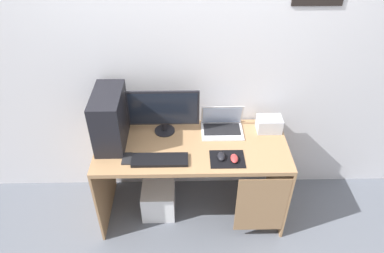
{
  "coord_description": "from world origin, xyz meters",
  "views": [
    {
      "loc": [
        -0.04,
        -2.15,
        2.59
      ],
      "look_at": [
        0.0,
        0.0,
        0.95
      ],
      "focal_mm": 33.42,
      "sensor_mm": 36.0,
      "label": 1
    }
  ],
  "objects_px": {
    "laptop": "(222,125)",
    "mouse_left": "(221,156)",
    "projector": "(269,124)",
    "keyboard": "(160,160)",
    "mouse_right": "(234,158)",
    "monitor": "(163,111)",
    "cell_phone": "(127,159)",
    "pc_tower": "(110,118)",
    "subwoofer": "(159,200)"
  },
  "relations": [
    {
      "from": "cell_phone",
      "to": "keyboard",
      "type": "bearing_deg",
      "value": -6.1
    },
    {
      "from": "laptop",
      "to": "mouse_right",
      "type": "relative_size",
      "value": 3.54
    },
    {
      "from": "pc_tower",
      "to": "laptop",
      "type": "relative_size",
      "value": 1.29
    },
    {
      "from": "monitor",
      "to": "projector",
      "type": "relative_size",
      "value": 2.84
    },
    {
      "from": "laptop",
      "to": "keyboard",
      "type": "relative_size",
      "value": 0.81
    },
    {
      "from": "keyboard",
      "to": "mouse_right",
      "type": "relative_size",
      "value": 4.38
    },
    {
      "from": "monitor",
      "to": "subwoofer",
      "type": "height_order",
      "value": "monitor"
    },
    {
      "from": "subwoofer",
      "to": "cell_phone",
      "type": "bearing_deg",
      "value": -144.23
    },
    {
      "from": "monitor",
      "to": "mouse_left",
      "type": "xyz_separation_m",
      "value": [
        0.44,
        -0.33,
        -0.19
      ]
    },
    {
      "from": "projector",
      "to": "cell_phone",
      "type": "relative_size",
      "value": 1.54
    },
    {
      "from": "laptop",
      "to": "projector",
      "type": "xyz_separation_m",
      "value": [
        0.39,
        -0.01,
        0.02
      ]
    },
    {
      "from": "keyboard",
      "to": "mouse_left",
      "type": "height_order",
      "value": "mouse_left"
    },
    {
      "from": "mouse_left",
      "to": "mouse_right",
      "type": "bearing_deg",
      "value": -14.74
    },
    {
      "from": "projector",
      "to": "mouse_left",
      "type": "distance_m",
      "value": 0.54
    },
    {
      "from": "monitor",
      "to": "mouse_right",
      "type": "xyz_separation_m",
      "value": [
        0.53,
        -0.36,
        -0.19
      ]
    },
    {
      "from": "monitor",
      "to": "projector",
      "type": "distance_m",
      "value": 0.87
    },
    {
      "from": "laptop",
      "to": "mouse_left",
      "type": "height_order",
      "value": "laptop"
    },
    {
      "from": "monitor",
      "to": "laptop",
      "type": "bearing_deg",
      "value": 2.12
    },
    {
      "from": "pc_tower",
      "to": "monitor",
      "type": "height_order",
      "value": "pc_tower"
    },
    {
      "from": "laptop",
      "to": "keyboard",
      "type": "bearing_deg",
      "value": -143.1
    },
    {
      "from": "keyboard",
      "to": "mouse_left",
      "type": "bearing_deg",
      "value": 2.5
    },
    {
      "from": "projector",
      "to": "cell_phone",
      "type": "bearing_deg",
      "value": -163.46
    },
    {
      "from": "pc_tower",
      "to": "subwoofer",
      "type": "bearing_deg",
      "value": -14.3
    },
    {
      "from": "laptop",
      "to": "keyboard",
      "type": "xyz_separation_m",
      "value": [
        -0.49,
        -0.37,
        -0.03
      ]
    },
    {
      "from": "keyboard",
      "to": "cell_phone",
      "type": "distance_m",
      "value": 0.25
    },
    {
      "from": "cell_phone",
      "to": "subwoofer",
      "type": "distance_m",
      "value": 0.67
    },
    {
      "from": "mouse_right",
      "to": "monitor",
      "type": "bearing_deg",
      "value": 146.14
    },
    {
      "from": "monitor",
      "to": "projector",
      "type": "height_order",
      "value": "monitor"
    },
    {
      "from": "mouse_left",
      "to": "mouse_right",
      "type": "height_order",
      "value": "same"
    },
    {
      "from": "monitor",
      "to": "laptop",
      "type": "relative_size",
      "value": 1.67
    },
    {
      "from": "pc_tower",
      "to": "monitor",
      "type": "distance_m",
      "value": 0.42
    },
    {
      "from": "laptop",
      "to": "mouse_left",
      "type": "distance_m",
      "value": 0.35
    },
    {
      "from": "pc_tower",
      "to": "mouse_left",
      "type": "relative_size",
      "value": 4.58
    },
    {
      "from": "projector",
      "to": "cell_phone",
      "type": "distance_m",
      "value": 1.18
    },
    {
      "from": "keyboard",
      "to": "projector",
      "type": "bearing_deg",
      "value": 22.37
    },
    {
      "from": "projector",
      "to": "mouse_right",
      "type": "xyz_separation_m",
      "value": [
        -0.33,
        -0.37,
        -0.04
      ]
    },
    {
      "from": "subwoofer",
      "to": "projector",
      "type": "bearing_deg",
      "value": 11.8
    },
    {
      "from": "pc_tower",
      "to": "subwoofer",
      "type": "distance_m",
      "value": 0.91
    },
    {
      "from": "monitor",
      "to": "cell_phone",
      "type": "height_order",
      "value": "monitor"
    },
    {
      "from": "projector",
      "to": "keyboard",
      "type": "height_order",
      "value": "projector"
    },
    {
      "from": "monitor",
      "to": "keyboard",
      "type": "height_order",
      "value": "monitor"
    },
    {
      "from": "keyboard",
      "to": "mouse_left",
      "type": "distance_m",
      "value": 0.46
    },
    {
      "from": "pc_tower",
      "to": "mouse_left",
      "type": "distance_m",
      "value": 0.89
    },
    {
      "from": "pc_tower",
      "to": "mouse_right",
      "type": "xyz_separation_m",
      "value": [
        0.94,
        -0.26,
        -0.2
      ]
    },
    {
      "from": "pc_tower",
      "to": "mouse_right",
      "type": "height_order",
      "value": "pc_tower"
    },
    {
      "from": "projector",
      "to": "subwoofer",
      "type": "height_order",
      "value": "projector"
    },
    {
      "from": "keyboard",
      "to": "cell_phone",
      "type": "height_order",
      "value": "keyboard"
    },
    {
      "from": "pc_tower",
      "to": "mouse_left",
      "type": "height_order",
      "value": "pc_tower"
    },
    {
      "from": "projector",
      "to": "keyboard",
      "type": "bearing_deg",
      "value": -157.63
    },
    {
      "from": "keyboard",
      "to": "pc_tower",
      "type": "bearing_deg",
      "value": 146.84
    }
  ]
}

